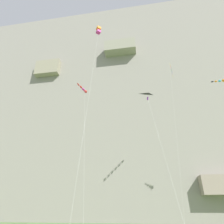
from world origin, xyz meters
The scene contains 6 objects.
cliff_face centered at (0.00, 69.76, 41.58)m, with size 180.00×30.48×83.17m.
kite_windsock_near_cliff centered at (-5.11, 31.98, 23.81)m, with size 3.54×5.50×24.30m.
kite_windsock_mid_right centered at (23.29, 39.41, 27.95)m, with size 2.82×3.81×28.48m.
kite_box_upper_mid centered at (-0.60, 24.28, 30.40)m, with size 0.93×6.27×31.28m.
kite_banner_mid_center centered at (13.46, 39.33, 30.98)m, with size 3.36×4.87×32.67m.
kite_delta_far_right centered at (6.90, 26.40, 17.50)m, with size 2.78×6.25×18.00m.
Camera 1 is at (5.33, 2.24, 2.94)m, focal length 30.54 mm.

